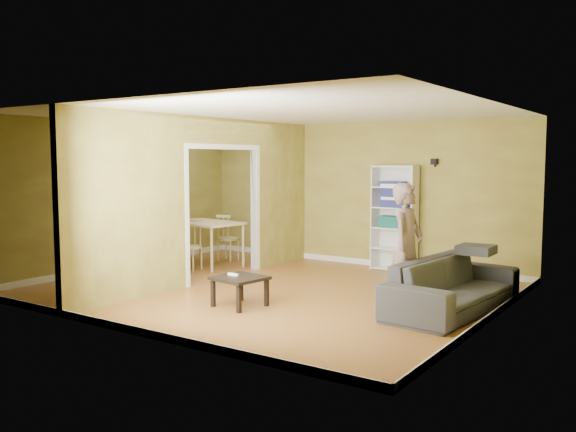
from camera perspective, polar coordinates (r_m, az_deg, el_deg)
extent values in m
plane|color=brown|center=(9.16, -1.75, -6.90)|extent=(6.50, 6.50, 0.00)
plane|color=white|center=(8.97, -1.80, 9.55)|extent=(6.50, 6.50, 0.00)
plane|color=#9EA244|center=(11.31, 6.44, 2.06)|extent=(6.50, 0.00, 6.50)
plane|color=#9EA244|center=(6.94, -15.22, -0.15)|extent=(6.50, 0.00, 6.50)
plane|color=#9EA244|center=(11.19, -15.38, 1.87)|extent=(0.00, 5.50, 5.50)
plane|color=#9EA244|center=(7.54, 18.64, 0.18)|extent=(0.00, 5.50, 5.50)
cube|color=black|center=(10.62, 13.53, 4.97)|extent=(0.10, 0.10, 0.10)
imported|color=#2A2A2C|center=(8.08, 15.20, -5.55)|extent=(2.40, 1.22, 0.88)
imported|color=slate|center=(8.04, 11.07, -1.77)|extent=(0.70, 0.55, 1.92)
cube|color=white|center=(10.95, 8.15, -0.08)|extent=(0.02, 0.34, 1.83)
cube|color=white|center=(10.64, 11.79, -0.30)|extent=(0.02, 0.34, 1.83)
cube|color=white|center=(10.94, 10.28, -0.12)|extent=(0.77, 0.02, 1.83)
cube|color=white|center=(10.91, 9.86, -4.88)|extent=(0.73, 0.34, 0.02)
cube|color=white|center=(10.86, 9.89, -3.01)|extent=(0.73, 0.34, 0.02)
cube|color=white|center=(10.81, 9.92, -1.13)|extent=(0.73, 0.34, 0.02)
cube|color=white|center=(10.78, 9.96, 0.76)|extent=(0.73, 0.34, 0.02)
cube|color=white|center=(10.75, 9.99, 2.67)|extent=(0.73, 0.34, 0.02)
cube|color=white|center=(10.74, 10.02, 4.58)|extent=(0.73, 0.34, 0.02)
cube|color=#267261|center=(10.82, 9.62, -0.53)|extent=(0.39, 0.25, 0.20)
cube|color=#181359|center=(10.77, 9.97, 1.44)|extent=(0.46, 0.30, 0.24)
cube|color=navy|center=(10.77, 9.80, 2.53)|extent=(0.42, 0.27, 0.21)
cube|color=black|center=(8.08, -4.53, -5.82)|extent=(0.60, 0.60, 0.04)
cube|color=black|center=(8.09, -7.03, -7.27)|extent=(0.05, 0.05, 0.36)
cube|color=black|center=(7.78, -4.24, -7.76)|extent=(0.05, 0.05, 0.36)
cube|color=black|center=(8.47, -4.79, -6.69)|extent=(0.05, 0.05, 0.36)
cube|color=black|center=(8.17, -2.04, -7.12)|extent=(0.05, 0.05, 0.36)
cube|color=white|center=(8.16, -5.16, -5.46)|extent=(0.15, 0.04, 0.03)
cube|color=tan|center=(11.19, -7.73, -0.63)|extent=(1.29, 0.86, 0.04)
cylinder|color=tan|center=(11.37, -11.20, -2.64)|extent=(0.05, 0.05, 0.77)
cylinder|color=tan|center=(10.57, -6.68, -3.17)|extent=(0.05, 0.05, 0.77)
cylinder|color=tan|center=(11.90, -8.62, -2.24)|extent=(0.05, 0.05, 0.77)
cylinder|color=tan|center=(11.14, -4.14, -2.71)|extent=(0.05, 0.05, 0.77)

